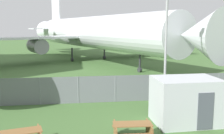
{
  "coord_description": "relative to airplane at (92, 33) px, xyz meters",
  "views": [
    {
      "loc": [
        -0.05,
        -6.6,
        5.11
      ],
      "look_at": [
        2.72,
        13.91,
        2.0
      ],
      "focal_mm": 42.0,
      "sensor_mm": 36.0,
      "label": 1
    }
  ],
  "objects": [
    {
      "name": "perimeter_fence",
      "position": [
        -2.35,
        -22.67,
        -3.46
      ],
      "size": [
        56.07,
        0.07,
        1.85
      ],
      "color": "slate",
      "rests_on": "ground"
    },
    {
      "name": "airplane",
      "position": [
        0.0,
        0.0,
        0.0
      ],
      "size": [
        35.34,
        43.97,
        13.88
      ],
      "rotation": [
        0.0,
        0.0,
        -1.16
      ],
      "color": "silver",
      "rests_on": "ground"
    },
    {
      "name": "light_mast",
      "position": [
        3.25,
        -24.05,
        0.71
      ],
      "size": [
        0.44,
        0.44,
        8.42
      ],
      "color": "#99999E",
      "rests_on": "ground"
    },
    {
      "name": "portable_cabin",
      "position": [
        3.35,
        -27.18,
        -3.15
      ],
      "size": [
        3.42,
        2.51,
        2.46
      ],
      "rotation": [
        0.0,
        0.0,
        0.02
      ],
      "color": "silver",
      "rests_on": "ground"
    },
    {
      "name": "picnic_bench_open_grass",
      "position": [
        0.08,
        -28.91,
        -3.91
      ],
      "size": [
        1.87,
        1.51,
        0.76
      ],
      "rotation": [
        0.0,
        0.0,
        -0.06
      ],
      "color": "brown",
      "rests_on": "ground"
    }
  ]
}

